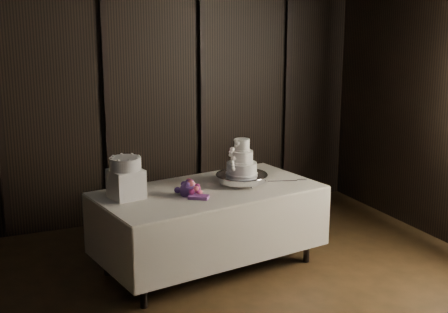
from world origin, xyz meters
TOP-DOWN VIEW (x-y plane):
  - room at (0.00, 0.00)m, footprint 6.08×7.08m
  - display_table at (0.52, 1.90)m, footprint 2.13×1.35m
  - cake_stand at (0.88, 1.95)m, footprint 0.59×0.59m
  - wedding_cake at (0.85, 1.94)m, footprint 0.32×0.28m
  - bouquet at (0.29, 1.80)m, footprint 0.44×0.47m
  - box_pedestal at (-0.22, 1.95)m, footprint 0.31×0.31m
  - small_cake at (-0.22, 1.95)m, footprint 0.34×0.34m
  - cake_knife at (1.25, 1.86)m, footprint 0.36×0.13m

SIDE VIEW (x-z plane):
  - display_table at x=0.52m, z-range 0.04..0.80m
  - cake_knife at x=1.25m, z-range 0.76..0.77m
  - cake_stand at x=0.88m, z-range 0.76..0.85m
  - bouquet at x=0.29m, z-range 0.73..0.91m
  - box_pedestal at x=-0.22m, z-range 0.76..1.01m
  - wedding_cake at x=0.85m, z-range 0.81..1.15m
  - small_cake at x=-0.22m, z-range 1.01..1.12m
  - room at x=0.00m, z-range -0.04..3.04m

